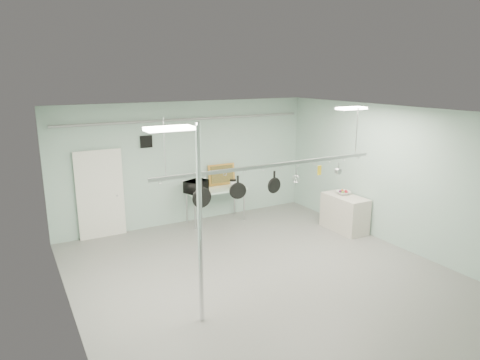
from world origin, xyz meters
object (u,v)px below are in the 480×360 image
skillet_left (202,194)px  skillet_mid (238,187)px  pot_rack (272,164)px  coffee_canister (233,184)px  side_cabinet (345,213)px  microwave (196,186)px  skillet_right (274,182)px  prep_table (216,191)px  chrome_pole (200,227)px  fruit_bowl (343,193)px

skillet_left → skillet_mid: (0.72, 0.00, 0.04)m
pot_rack → coffee_canister: 3.48m
side_cabinet → skillet_left: (-4.41, -1.10, 1.38)m
microwave → skillet_right: size_ratio=1.30×
prep_table → side_cabinet: prep_table is taller
chrome_pole → coffee_canister: size_ratio=16.11×
microwave → coffee_canister: bearing=150.2°
microwave → pot_rack: bearing=68.5°
pot_rack → fruit_bowl: 3.51m
prep_table → skillet_left: (-1.86, -3.30, 1.00)m
pot_rack → skillet_right: size_ratio=10.93×
pot_rack → microwave: bearing=93.2°
prep_table → side_cabinet: (2.55, -2.20, -0.38)m
chrome_pole → side_cabinet: chrome_pole is taller
chrome_pole → skillet_mid: bearing=37.8°
skillet_left → skillet_mid: size_ratio=1.20×
pot_rack → skillet_left: bearing=180.0°
prep_table → microwave: microwave is taller
pot_rack → skillet_right: pot_rack is taller
skillet_right → prep_table: bearing=76.8°
coffee_canister → skillet_left: size_ratio=0.40×
chrome_pole → skillet_left: 1.03m
skillet_mid → skillet_right: bearing=20.0°
microwave → skillet_left: bearing=43.8°
chrome_pole → microwave: (1.72, 4.13, -0.54)m
chrome_pole → side_cabinet: 5.37m
fruit_bowl → skillet_right: 3.34m
pot_rack → chrome_pole: bearing=-154.7°
side_cabinet → skillet_mid: skillet_mid is taller
microwave → coffee_canister: size_ratio=2.88×
prep_table → skillet_mid: (-1.14, -3.30, 1.04)m
side_cabinet → pot_rack: size_ratio=0.25×
pot_rack → fruit_bowl: pot_rack is taller
chrome_pole → skillet_mid: chrome_pole is taller
pot_rack → skillet_left: (-1.46, 0.00, -0.39)m
chrome_pole → coffee_canister: bearing=55.8°
microwave → skillet_left: skillet_left is taller
coffee_canister → skillet_mid: skillet_mid is taller
microwave → skillet_mid: size_ratio=1.37×
prep_table → skillet_right: size_ratio=3.64×
skillet_right → coffee_canister: bearing=68.6°
pot_rack → fruit_bowl: size_ratio=13.90×
prep_table → coffee_canister: bearing=-19.7°
side_cabinet → fruit_bowl: (0.06, 0.15, 0.49)m
prep_table → skillet_right: 3.48m
side_cabinet → microwave: bearing=145.8°
prep_table → side_cabinet: bearing=-40.8°
prep_table → microwave: (-0.58, -0.07, 0.23)m
side_cabinet → microwave: size_ratio=2.10×
pot_rack → skillet_mid: size_ratio=11.46×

